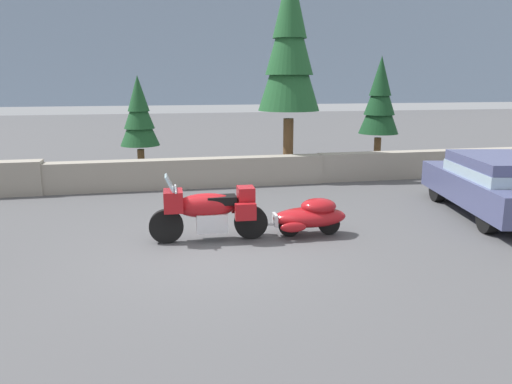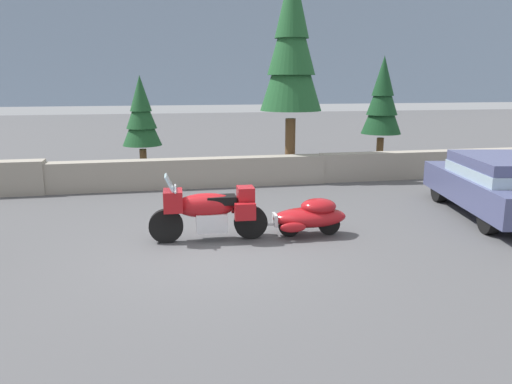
% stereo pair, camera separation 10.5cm
% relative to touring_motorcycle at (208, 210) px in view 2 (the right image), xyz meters
% --- Properties ---
extents(ground_plane, '(80.00, 80.00, 0.00)m').
position_rel_touring_motorcycle_xyz_m(ground_plane, '(0.04, -0.69, -0.62)').
color(ground_plane, '#4C4C4F').
extents(stone_guard_wall, '(24.00, 0.60, 0.94)m').
position_rel_touring_motorcycle_xyz_m(stone_guard_wall, '(-0.48, 5.11, -0.18)').
color(stone_guard_wall, gray).
rests_on(stone_guard_wall, ground).
extents(distant_ridgeline, '(240.00, 80.00, 16.00)m').
position_rel_touring_motorcycle_xyz_m(distant_ridgeline, '(0.04, 95.10, 7.38)').
color(distant_ridgeline, '#7F93AD').
rests_on(distant_ridgeline, ground).
extents(touring_motorcycle, '(2.31, 0.79, 1.33)m').
position_rel_touring_motorcycle_xyz_m(touring_motorcycle, '(0.00, 0.00, 0.00)').
color(touring_motorcycle, black).
rests_on(touring_motorcycle, ground).
extents(car_shaped_trailer, '(2.21, 0.80, 0.76)m').
position_rel_touring_motorcycle_xyz_m(car_shaped_trailer, '(2.04, -0.08, -0.21)').
color(car_shaped_trailer, black).
rests_on(car_shaped_trailer, ground).
extents(sedan_at_right_edge, '(2.65, 4.77, 1.41)m').
position_rel_touring_motorcycle_xyz_m(sedan_at_right_edge, '(6.67, 0.47, 0.15)').
color(sedan_at_right_edge, black).
rests_on(sedan_at_right_edge, ground).
extents(pine_tree_tall, '(1.91, 1.91, 6.57)m').
position_rel_touring_motorcycle_xyz_m(pine_tree_tall, '(3.26, 5.99, 3.49)').
color(pine_tree_tall, brown).
rests_on(pine_tree_tall, ground).
extents(pine_tree_secondary, '(1.23, 1.23, 3.24)m').
position_rel_touring_motorcycle_xyz_m(pine_tree_secondary, '(-1.35, 6.87, 1.40)').
color(pine_tree_secondary, brown).
rests_on(pine_tree_secondary, ground).
extents(pine_tree_far_right, '(1.36, 1.36, 3.89)m').
position_rel_touring_motorcycle_xyz_m(pine_tree_far_right, '(6.72, 6.79, 1.81)').
color(pine_tree_far_right, brown).
rests_on(pine_tree_far_right, ground).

